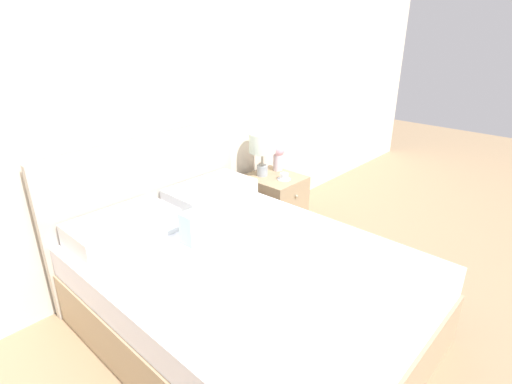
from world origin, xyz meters
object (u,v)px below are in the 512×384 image
Objects in this scene: bed at (239,285)px; teacup at (284,177)px; table_lamp at (262,145)px; flower_vase at (278,154)px; nightstand at (274,203)px.

bed is 1.22m from teacup.
flower_vase is (0.20, -0.01, -0.12)m from table_lamp.
flower_vase is at bearing -2.45° from table_lamp.
nightstand is 1.35× the size of table_lamp.
nightstand is 4.44× the size of teacup.
table_lamp is (1.02, 0.73, 0.49)m from bed.
table_lamp is 0.23m from flower_vase.
bed is 1.24m from nightstand.
table_lamp reaches higher than teacup.
bed is 16.97× the size of teacup.
teacup is at bearing -75.43° from table_lamp.
table_lamp is 0.32m from teacup.
nightstand is at bearing 30.57° from bed.
teacup is (1.07, 0.53, 0.25)m from bed.
flower_vase is at bearing 30.63° from bed.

